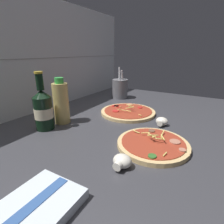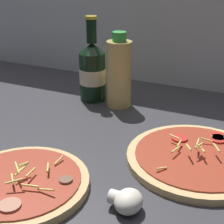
# 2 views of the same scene
# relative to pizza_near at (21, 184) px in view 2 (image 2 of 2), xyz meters

# --- Properties ---
(counter_slab) EXTENTS (1.60, 0.90, 0.03)m
(counter_slab) POSITION_rel_pizza_near_xyz_m (0.05, 0.20, -0.02)
(counter_slab) COLOR #38383D
(counter_slab) RESTS_ON ground
(pizza_near) EXTENTS (0.24, 0.24, 0.05)m
(pizza_near) POSITION_rel_pizza_near_xyz_m (0.00, 0.00, 0.00)
(pizza_near) COLOR tan
(pizza_near) RESTS_ON counter_slab
(pizza_far) EXTENTS (0.28, 0.28, 0.05)m
(pizza_far) POSITION_rel_pizza_near_xyz_m (0.26, 0.22, -0.00)
(pizza_far) COLOR tan
(pizza_far) RESTS_ON counter_slab
(beer_bottle) EXTENTS (0.07, 0.07, 0.24)m
(beer_bottle) POSITION_rel_pizza_near_xyz_m (-0.09, 0.44, 0.08)
(beer_bottle) COLOR black
(beer_bottle) RESTS_ON counter_slab
(oil_bottle) EXTENTS (0.07, 0.07, 0.20)m
(oil_bottle) POSITION_rel_pizza_near_xyz_m (-0.00, 0.42, 0.08)
(oil_bottle) COLOR #D6B766
(oil_bottle) RESTS_ON counter_slab
(mushroom_right) EXTENTS (0.06, 0.05, 0.04)m
(mushroom_right) POSITION_rel_pizza_near_xyz_m (0.19, 0.03, 0.01)
(mushroom_right) COLOR white
(mushroom_right) RESTS_ON counter_slab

